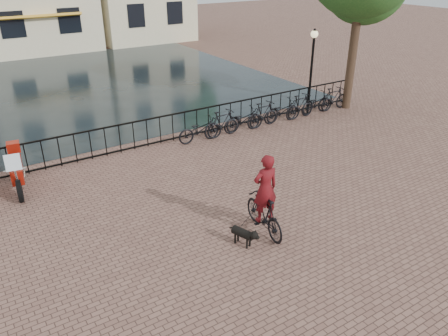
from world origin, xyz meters
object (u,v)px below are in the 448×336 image
lamp_post (312,58)px  cyclist (265,199)px  dog (243,235)px  motorcycle (16,166)px

lamp_post → cyclist: bearing=-139.1°
cyclist → dog: (-0.75, -0.17, -0.66)m
motorcycle → cyclist: bearing=-42.1°
cyclist → motorcycle: (-4.62, 5.55, -0.17)m
lamp_post → dog: 10.13m
motorcycle → lamp_post: bearing=10.5°
dog → lamp_post: bearing=19.7°
lamp_post → dog: lamp_post is taller
lamp_post → motorcycle: lamp_post is taller
cyclist → dog: bearing=20.2°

